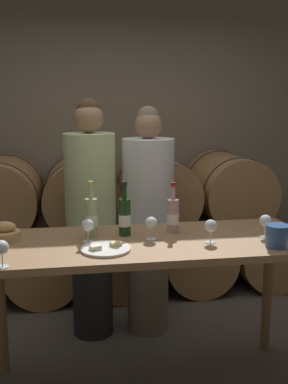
{
  "coord_description": "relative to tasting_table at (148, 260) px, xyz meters",
  "views": [
    {
      "loc": [
        -0.41,
        -2.4,
        1.68
      ],
      "look_at": [
        0.0,
        0.14,
        1.17
      ],
      "focal_mm": 42.0,
      "sensor_mm": 36.0,
      "label": 1
    }
  ],
  "objects": [
    {
      "name": "stone_wall_back",
      "position": [
        0.0,
        2.11,
        0.79
      ],
      "size": [
        10.0,
        0.12,
        3.2
      ],
      "color": "gray",
      "rests_on": "ground_plane"
    },
    {
      "name": "barrel_stack",
      "position": [
        0.0,
        1.54,
        -0.23
      ],
      "size": [
        3.37,
        0.89,
        1.23
      ],
      "color": "#9E7042",
      "rests_on": "ground_plane"
    },
    {
      "name": "tasting_table",
      "position": [
        0.0,
        0.0,
        0.0
      ],
      "size": [
        1.87,
        0.71,
        0.92
      ],
      "color": "olive",
      "rests_on": "ground_plane"
    },
    {
      "name": "person_left",
      "position": [
        -0.29,
        0.72,
        0.07
      ],
      "size": [
        0.36,
        0.36,
        1.72
      ],
      "color": "#232326",
      "rests_on": "ground_plane"
    },
    {
      "name": "person_right",
      "position": [
        0.12,
        0.72,
        0.03
      ],
      "size": [
        0.37,
        0.37,
        1.67
      ],
      "color": "#756651",
      "rests_on": "ground_plane"
    },
    {
      "name": "wine_bottle_red",
      "position": [
        -0.12,
        0.12,
        0.23
      ],
      "size": [
        0.07,
        0.07,
        0.32
      ],
      "color": "#193819",
      "rests_on": "tasting_table"
    },
    {
      "name": "wine_bottle_white",
      "position": [
        -0.31,
        0.13,
        0.23
      ],
      "size": [
        0.07,
        0.07,
        0.32
      ],
      "color": "#ADBC7F",
      "rests_on": "tasting_table"
    },
    {
      "name": "wine_bottle_rose",
      "position": [
        0.17,
        0.13,
        0.22
      ],
      "size": [
        0.07,
        0.07,
        0.3
      ],
      "color": "#BC8E93",
      "rests_on": "tasting_table"
    },
    {
      "name": "blue_crock",
      "position": [
        0.67,
        -0.23,
        0.19
      ],
      "size": [
        0.13,
        0.13,
        0.12
      ],
      "color": "#335693",
      "rests_on": "tasting_table"
    },
    {
      "name": "bread_basket",
      "position": [
        -0.8,
        0.12,
        0.16
      ],
      "size": [
        0.18,
        0.18,
        0.11
      ],
      "color": "tan",
      "rests_on": "tasting_table"
    },
    {
      "name": "cheese_plate",
      "position": [
        -0.25,
        -0.14,
        0.13
      ],
      "size": [
        0.27,
        0.27,
        0.04
      ],
      "color": "white",
      "rests_on": "tasting_table"
    },
    {
      "name": "wine_glass_far_left",
      "position": [
        -0.75,
        -0.31,
        0.21
      ],
      "size": [
        0.07,
        0.07,
        0.13
      ],
      "color": "white",
      "rests_on": "tasting_table"
    },
    {
      "name": "wine_glass_left",
      "position": [
        -0.34,
        0.02,
        0.21
      ],
      "size": [
        0.07,
        0.07,
        0.13
      ],
      "color": "white",
      "rests_on": "tasting_table"
    },
    {
      "name": "wine_glass_center",
      "position": [
        0.02,
        0.01,
        0.21
      ],
      "size": [
        0.07,
        0.07,
        0.13
      ],
      "color": "white",
      "rests_on": "tasting_table"
    },
    {
      "name": "wine_glass_right",
      "position": [
        0.33,
        -0.1,
        0.21
      ],
      "size": [
        0.07,
        0.07,
        0.13
      ],
      "color": "white",
      "rests_on": "tasting_table"
    },
    {
      "name": "wine_glass_far_right",
      "position": [
        0.68,
        -0.05,
        0.21
      ],
      "size": [
        0.07,
        0.07,
        0.13
      ],
      "color": "white",
      "rests_on": "tasting_table"
    }
  ]
}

